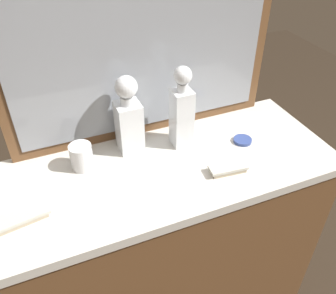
{
  "coord_description": "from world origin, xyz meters",
  "views": [
    {
      "loc": [
        -0.37,
        -0.89,
        1.74
      ],
      "look_at": [
        0.0,
        0.0,
        1.0
      ],
      "focal_mm": 38.86,
      "sensor_mm": 36.0,
      "label": 1
    }
  ],
  "objects": [
    {
      "name": "porcelain_dish",
      "position": [
        0.31,
        0.02,
        0.93
      ],
      "size": [
        0.07,
        0.07,
        0.01
      ],
      "color": "#33478C",
      "rests_on": "dresser"
    },
    {
      "name": "crystal_decanter_right",
      "position": [
        -0.09,
        0.14,
        1.04
      ],
      "size": [
        0.09,
        0.09,
        0.29
      ],
      "color": "white",
      "rests_on": "dresser"
    },
    {
      "name": "silver_brush_rear",
      "position": [
        0.17,
        -0.11,
        0.94
      ],
      "size": [
        0.14,
        0.06,
        0.02
      ],
      "color": "#B7A88C",
      "rests_on": "dresser"
    },
    {
      "name": "silver_brush_left",
      "position": [
        -0.49,
        -0.07,
        0.94
      ],
      "size": [
        0.17,
        0.08,
        0.02
      ],
      "color": "#B7A88C",
      "rests_on": "dresser"
    },
    {
      "name": "crystal_tumbler_far_left",
      "position": [
        -0.27,
        0.1,
        0.97
      ],
      "size": [
        0.08,
        0.08,
        0.09
      ],
      "color": "white",
      "rests_on": "dresser"
    },
    {
      "name": "dresser",
      "position": [
        0.0,
        0.0,
        0.46
      ],
      "size": [
        1.2,
        0.49,
        0.92
      ],
      "color": "brown",
      "rests_on": "ground_plane"
    },
    {
      "name": "crystal_decanter_center",
      "position": [
        0.1,
        0.1,
        1.05
      ],
      "size": [
        0.07,
        0.07,
        0.31
      ],
      "color": "white",
      "rests_on": "dresser"
    },
    {
      "name": "dresser_mirror",
      "position": [
        0.0,
        0.23,
        1.26
      ],
      "size": [
        0.99,
        0.03,
        0.66
      ],
      "color": "brown",
      "rests_on": "dresser"
    }
  ]
}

